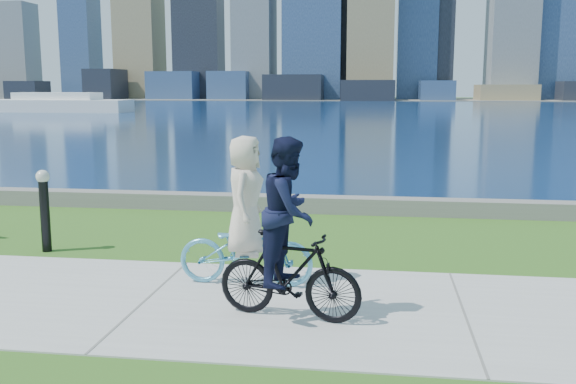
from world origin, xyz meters
name	(u,v)px	position (x,y,z in m)	size (l,w,h in m)	color
ground	(147,301)	(0.00, 0.00, 0.00)	(320.00, 320.00, 0.00)	#2B5917
concrete_path	(147,300)	(0.00, 0.00, 0.01)	(80.00, 3.50, 0.02)	#AFAFA9
seawall	(246,202)	(0.00, 6.20, 0.17)	(90.00, 0.50, 0.35)	slate
bay_water	(357,109)	(0.00, 72.00, 0.00)	(320.00, 131.00, 0.01)	#0B244B
far_shore	(367,99)	(0.00, 130.00, 0.06)	(320.00, 30.00, 0.12)	slate
ferry_near	(58,104)	(-31.42, 57.56, 0.87)	(15.43, 4.41, 2.09)	white
bollard_lamp	(44,205)	(-2.55, 2.17, 0.79)	(0.22, 0.22, 1.38)	black
cyclist_woman	(246,230)	(1.14, 0.81, 0.79)	(0.67, 1.88, 2.06)	#52A5C8
cyclist_man	(289,244)	(1.92, -0.41, 0.93)	(0.83, 1.81, 2.15)	black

